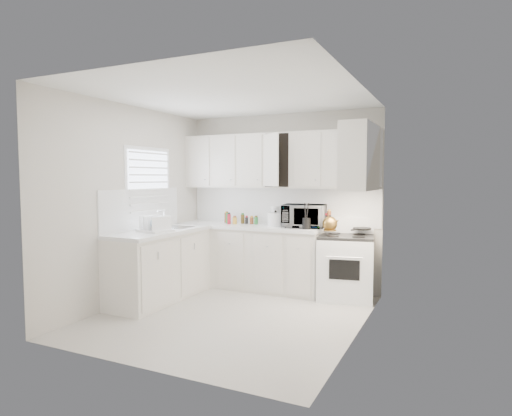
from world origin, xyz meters
The scene contains 37 objects.
floor centered at (0.00, 0.00, 0.00)m, with size 3.20×3.20×0.00m, color #BCB5AC.
ceiling centered at (0.00, 0.00, 2.60)m, with size 3.20×3.20×0.00m, color white.
wall_back centered at (0.00, 1.60, 1.30)m, with size 3.00×3.00×0.00m, color beige.
wall_front centered at (0.00, -1.60, 1.30)m, with size 3.00×3.00×0.00m, color beige.
wall_left centered at (-1.50, 0.00, 1.30)m, with size 3.20×3.20×0.00m, color beige.
wall_right centered at (1.50, 0.00, 1.30)m, with size 3.20×3.20×0.00m, color beige.
window_blinds centered at (-1.48, 0.35, 1.55)m, with size 0.06×0.96×1.06m, color white, non-canonical shape.
lower_cabinets_back centered at (-0.39, 1.30, 0.45)m, with size 2.22×0.60×0.90m, color beige, non-canonical shape.
lower_cabinets_left centered at (-1.20, 0.20, 0.45)m, with size 0.60×1.60×0.90m, color beige, non-canonical shape.
countertop_back centered at (-0.39, 1.29, 0.93)m, with size 2.24×0.64×0.05m, color silver.
countertop_left centered at (-1.19, 0.20, 0.93)m, with size 0.64×1.62×0.05m, color silver.
backsplash_back centered at (0.00, 1.59, 1.23)m, with size 2.98×0.02×0.55m, color silver.
backsplash_left centered at (-1.49, 0.20, 1.23)m, with size 0.02×1.60×0.55m, color silver.
upper_cabinets_back centered at (0.00, 1.44, 1.50)m, with size 3.00×0.33×0.80m, color beige, non-canonical shape.
upper_cabinets_right centered at (1.33, 0.82, 1.50)m, with size 0.33×0.90×0.80m, color beige, non-canonical shape.
sink centered at (-1.19, 0.55, 1.07)m, with size 0.42×0.38×0.30m, color gray, non-canonical shape.
stove centered at (1.07, 1.28, 0.56)m, with size 0.72×0.59×1.12m, color white, non-canonical shape.
tea_kettle centered at (0.89, 1.12, 1.05)m, with size 0.24×0.21×0.23m, color olive, non-canonical shape.
frying_pan centered at (1.25, 1.44, 0.96)m, with size 0.25×0.42×0.04m, color black, non-canonical shape.
microwave centered at (0.47, 1.31, 1.15)m, with size 0.59×0.33×0.40m, color gray.
rice_cooker centered at (0.04, 1.28, 1.06)m, with size 0.23×0.23×0.23m, color white, non-canonical shape.
paper_towel centered at (-0.07, 1.52, 1.08)m, with size 0.12×0.12×0.27m, color white.
utensil_crock centered at (0.56, 1.12, 1.14)m, with size 0.12×0.12×0.37m, color black, non-canonical shape.
dish_rack centered at (-1.13, 0.02, 1.07)m, with size 0.43×0.32×0.24m, color white, non-canonical shape.
spice_left_0 centered at (-0.85, 1.42, 1.02)m, with size 0.06×0.06×0.13m, color brown.
spice_left_1 centered at (-0.78, 1.33, 1.02)m, with size 0.06×0.06×0.13m, color #287933.
spice_left_2 centered at (-0.70, 1.42, 1.02)m, with size 0.06×0.06×0.13m, color #B01729.
spice_left_3 centered at (-0.62, 1.33, 1.02)m, with size 0.06×0.06×0.13m, color gold.
spice_left_4 centered at (-0.55, 1.42, 1.02)m, with size 0.06×0.06×0.13m, color brown.
spice_left_5 centered at (-0.47, 1.33, 1.02)m, with size 0.06×0.06×0.13m, color black.
spice_left_6 centered at (-0.40, 1.42, 1.02)m, with size 0.06×0.06×0.13m, color brown.
spice_left_7 centered at (-0.32, 1.33, 1.02)m, with size 0.06×0.06×0.13m, color #287933.
sauce_right_0 centered at (0.58, 1.46, 1.05)m, with size 0.06×0.06×0.19m, color #B01729.
sauce_right_1 centered at (0.64, 1.40, 1.05)m, with size 0.06×0.06×0.19m, color gold.
sauce_right_2 centered at (0.69, 1.46, 1.05)m, with size 0.06×0.06×0.19m, color brown.
sauce_right_3 centered at (0.74, 1.40, 1.05)m, with size 0.06×0.06×0.19m, color black.
sauce_right_4 centered at (0.80, 1.46, 1.05)m, with size 0.06×0.06×0.19m, color brown.
Camera 1 is at (2.43, -4.48, 1.66)m, focal length 30.36 mm.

